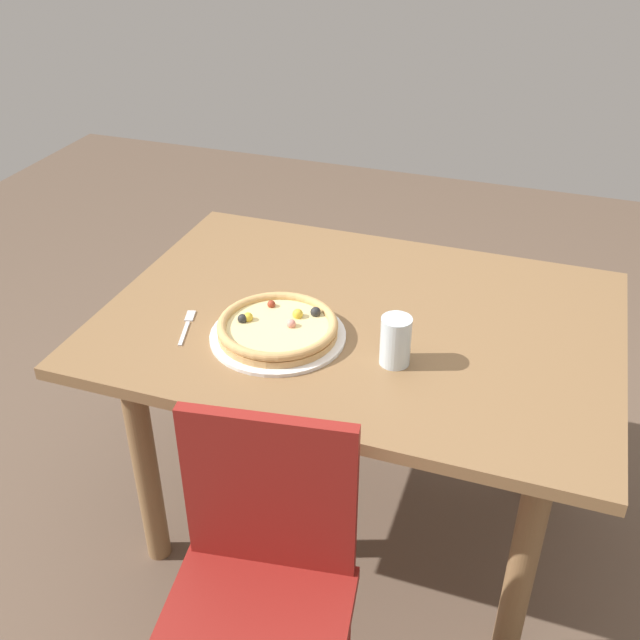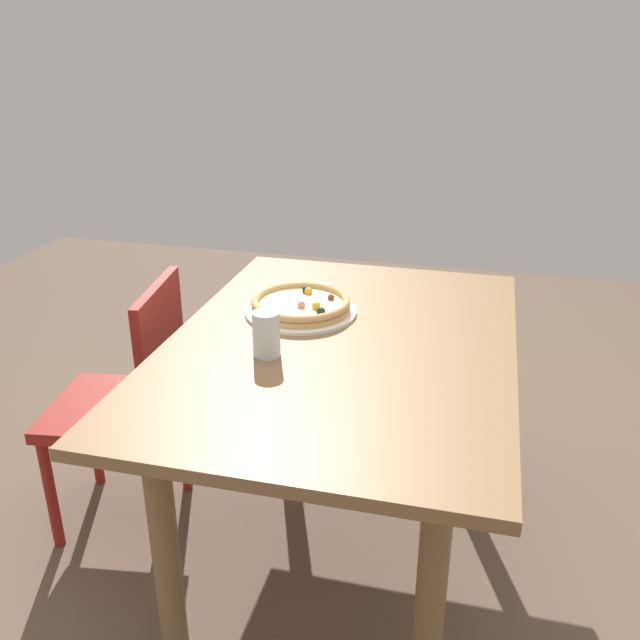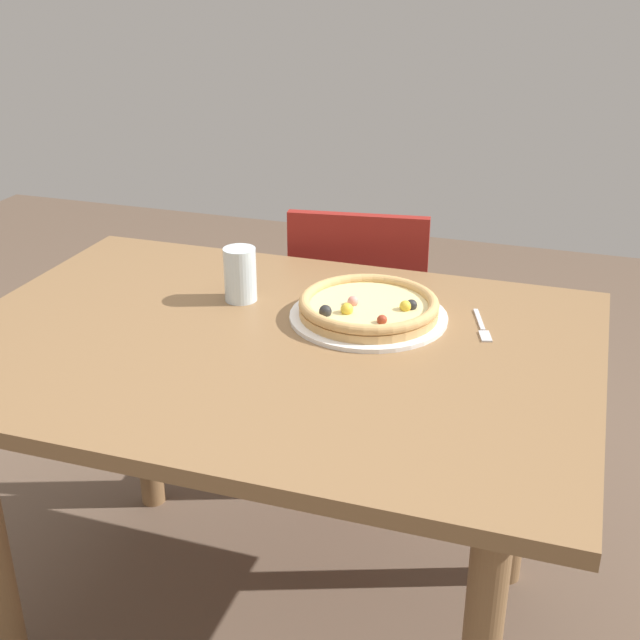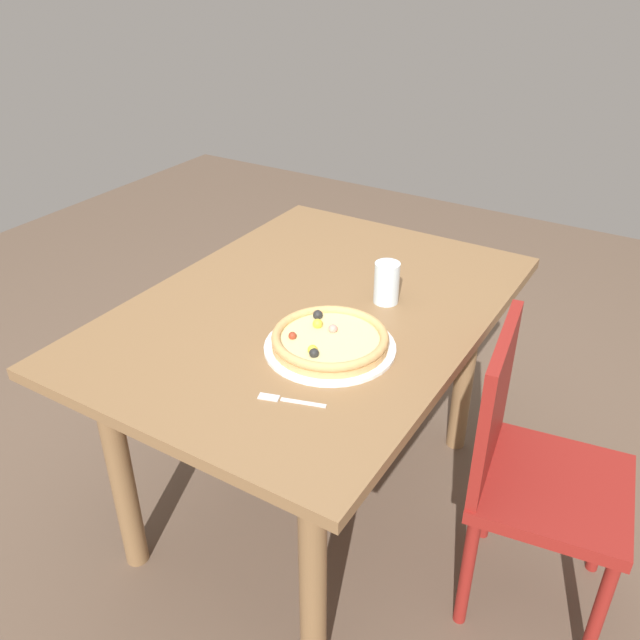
# 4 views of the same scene
# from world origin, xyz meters

# --- Properties ---
(ground_plane) EXTENTS (6.00, 6.00, 0.00)m
(ground_plane) POSITION_xyz_m (0.00, 0.00, 0.00)
(ground_plane) COLOR brown
(dining_table) EXTENTS (1.35, 0.97, 0.77)m
(dining_table) POSITION_xyz_m (0.00, 0.00, 0.66)
(dining_table) COLOR olive
(dining_table) RESTS_ON ground
(chair_near) EXTENTS (0.45, 0.45, 0.87)m
(chair_near) POSITION_xyz_m (-0.01, -0.70, 0.48)
(chair_near) COLOR maroon
(chair_near) RESTS_ON ground
(plate) EXTENTS (0.35, 0.35, 0.01)m
(plate) POSITION_xyz_m (-0.17, -0.17, 0.77)
(plate) COLOR white
(plate) RESTS_ON dining_table
(pizza) EXTENTS (0.31, 0.31, 0.05)m
(pizza) POSITION_xyz_m (-0.17, -0.17, 0.80)
(pizza) COLOR tan
(pizza) RESTS_ON plate
(fork) EXTENTS (0.06, 0.16, 0.00)m
(fork) POSITION_xyz_m (-0.42, -0.19, 0.77)
(fork) COLOR silver
(fork) RESTS_ON dining_table
(drinking_glass) EXTENTS (0.07, 0.07, 0.13)m
(drinking_glass) POSITION_xyz_m (0.14, -0.18, 0.83)
(drinking_glass) COLOR silver
(drinking_glass) RESTS_ON dining_table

